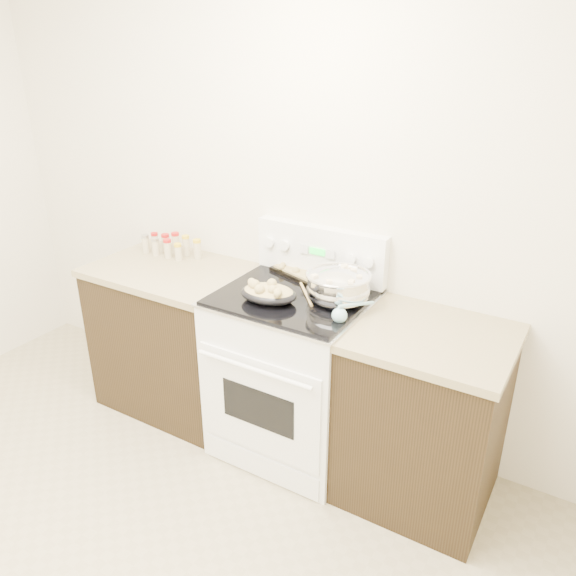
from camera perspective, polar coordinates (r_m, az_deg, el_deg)
The scene contains 9 objects.
counter_left at distance 3.54m, azimuth -11.14°, elevation -4.83°, with size 0.93×0.67×0.92m.
counter_right at distance 2.87m, azimuth 13.56°, elevation -12.55°, with size 0.73×0.67×0.92m.
kitchen_range at distance 3.08m, azimuth 0.53°, elevation -8.33°, with size 0.78×0.73×1.22m.
mixing_bowl at distance 2.78m, azimuth 5.13°, elevation 0.11°, with size 0.38×0.38×0.19m.
roasting_pan at distance 2.77m, azimuth -2.03°, elevation -0.47°, with size 0.32×0.25×0.11m.
baking_sheet at distance 3.12m, azimuth 1.85°, elevation 1.78°, with size 0.41×0.34×0.06m.
wooden_spoon at distance 2.83m, azimuth 0.57°, elevation -0.74°, with size 0.19×0.22×0.04m.
blue_ladle at distance 2.61m, azimuth 5.48°, elevation -2.62°, with size 0.12×0.25×0.09m.
spice_jars at distance 3.53m, azimuth -11.85°, elevation 4.25°, with size 0.39×0.14×0.13m.
Camera 1 is at (1.67, -0.82, 2.14)m, focal length 35.00 mm.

